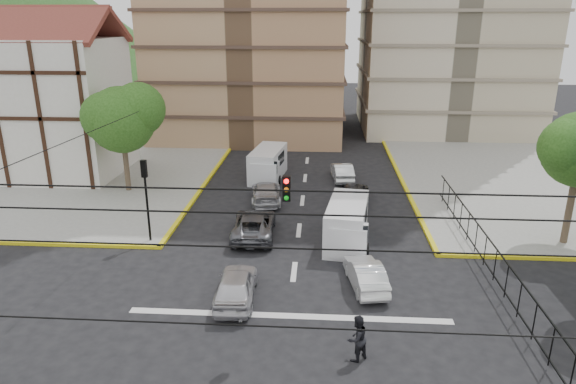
# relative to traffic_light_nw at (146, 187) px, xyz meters

# --- Properties ---
(ground) EXTENTS (160.00, 160.00, 0.00)m
(ground) POSITION_rel_traffic_light_nw_xyz_m (7.80, -7.80, -3.11)
(ground) COLOR black
(ground) RESTS_ON ground
(sidewalk_nw) EXTENTS (26.00, 26.00, 0.15)m
(sidewalk_nw) POSITION_rel_traffic_light_nw_xyz_m (-12.20, 12.20, -3.04)
(sidewalk_nw) COLOR gray
(sidewalk_nw) RESTS_ON ground
(stop_line) EXTENTS (13.00, 0.40, 0.01)m
(stop_line) POSITION_rel_traffic_light_nw_xyz_m (7.80, -6.60, -3.11)
(stop_line) COLOR silver
(stop_line) RESTS_ON ground
(tudor_building) EXTENTS (10.80, 8.05, 12.23)m
(tudor_building) POSITION_rel_traffic_light_nw_xyz_m (-11.20, 12.20, 2.14)
(tudor_building) COLOR silver
(tudor_building) RESTS_ON ground
(park_fence) EXTENTS (0.10, 22.50, 1.66)m
(park_fence) POSITION_rel_traffic_light_nw_xyz_m (16.80, -3.30, -3.11)
(park_fence) COLOR black
(park_fence) RESTS_ON ground
(tree_tudor) EXTENTS (5.39, 4.40, 7.43)m
(tree_tudor) POSITION_rel_traffic_light_nw_xyz_m (-4.10, 8.21, 2.11)
(tree_tudor) COLOR #473828
(tree_tudor) RESTS_ON ground
(traffic_light_nw) EXTENTS (0.28, 0.22, 4.40)m
(traffic_light_nw) POSITION_rel_traffic_light_nw_xyz_m (0.00, 0.00, 0.00)
(traffic_light_nw) COLOR black
(traffic_light_nw) RESTS_ON ground
(traffic_light_hanging) EXTENTS (18.00, 9.12, 0.92)m
(traffic_light_hanging) POSITION_rel_traffic_light_nw_xyz_m (7.80, -9.84, 2.79)
(traffic_light_hanging) COLOR black
(traffic_light_hanging) RESTS_ON ground
(van_right_lane) EXTENTS (2.57, 5.13, 2.21)m
(van_right_lane) POSITION_rel_traffic_light_nw_xyz_m (10.39, 0.50, -2.04)
(van_right_lane) COLOR silver
(van_right_lane) RESTS_ON ground
(van_left_lane) EXTENTS (2.55, 5.18, 2.24)m
(van_left_lane) POSITION_rel_traffic_light_nw_xyz_m (5.04, 11.76, -2.03)
(van_left_lane) COLOR silver
(van_left_lane) RESTS_ON ground
(car_silver_front_left) EXTENTS (1.78, 4.10, 1.38)m
(car_silver_front_left) POSITION_rel_traffic_light_nw_xyz_m (5.50, -5.48, -2.42)
(car_silver_front_left) COLOR silver
(car_silver_front_left) RESTS_ON ground
(car_white_front_right) EXTENTS (1.90, 3.88, 1.22)m
(car_white_front_right) POSITION_rel_traffic_light_nw_xyz_m (11.03, -3.98, -2.50)
(car_white_front_right) COLOR white
(car_white_front_right) RESTS_ON ground
(car_grey_mid_left) EXTENTS (2.43, 4.90, 1.33)m
(car_grey_mid_left) POSITION_rel_traffic_light_nw_xyz_m (5.37, 1.27, -2.44)
(car_grey_mid_left) COLOR #53545A
(car_grey_mid_left) RESTS_ON ground
(car_silver_rear_left) EXTENTS (2.34, 4.71, 1.32)m
(car_silver_rear_left) POSITION_rel_traffic_light_nw_xyz_m (5.45, 6.84, -2.45)
(car_silver_rear_left) COLOR #BBBBC0
(car_silver_rear_left) RESTS_ON ground
(car_darkgrey_mid_right) EXTENTS (2.39, 4.44, 1.44)m
(car_darkgrey_mid_right) POSITION_rel_traffic_light_nw_xyz_m (11.10, 6.78, -2.39)
(car_darkgrey_mid_right) COLOR #232325
(car_darkgrey_mid_right) RESTS_ON ground
(car_white_rear_right) EXTENTS (1.73, 3.98, 1.27)m
(car_white_rear_right) POSITION_rel_traffic_light_nw_xyz_m (10.53, 11.95, -2.48)
(car_white_rear_right) COLOR silver
(car_white_rear_right) RESTS_ON ground
(pedestrian_crosswalk) EXTENTS (1.05, 1.03, 1.71)m
(pedestrian_crosswalk) POSITION_rel_traffic_light_nw_xyz_m (10.33, -9.19, -2.26)
(pedestrian_crosswalk) COLOR black
(pedestrian_crosswalk) RESTS_ON ground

